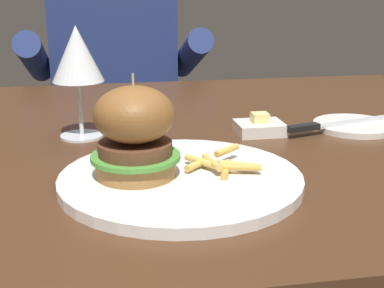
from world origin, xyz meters
name	(u,v)px	position (x,y,z in m)	size (l,w,h in m)	color
dining_table	(189,179)	(0.00, 0.00, 0.66)	(1.24, 0.96, 0.74)	#472B19
main_plate	(181,179)	(-0.05, -0.23, 0.75)	(0.31, 0.31, 0.01)	white
burger_sandwich	(135,132)	(-0.11, -0.23, 0.81)	(0.11, 0.11, 0.13)	#9E6B38
fries_pile	(221,163)	(0.00, -0.23, 0.76)	(0.10, 0.09, 0.02)	gold
wine_glass	(77,57)	(-0.18, 0.01, 0.87)	(0.08, 0.08, 0.18)	silver
bread_plate	(354,126)	(0.29, -0.02, 0.74)	(0.14, 0.14, 0.01)	white
table_knife	(331,124)	(0.24, -0.04, 0.75)	(0.22, 0.08, 0.01)	silver
butter_dish	(260,127)	(0.12, -0.03, 0.75)	(0.08, 0.07, 0.04)	white
diner_person	(116,123)	(-0.10, 0.76, 0.56)	(0.51, 0.36, 1.18)	#282833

